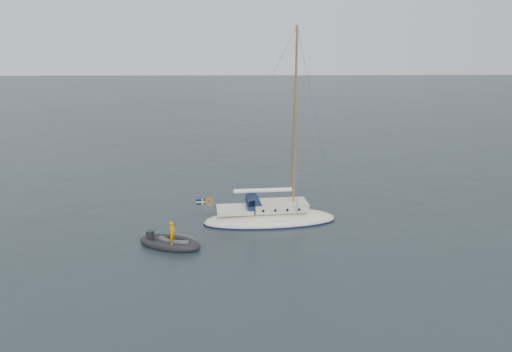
{
  "coord_description": "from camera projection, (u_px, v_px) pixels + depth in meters",
  "views": [
    {
      "loc": [
        -2.27,
        -29.47,
        11.83
      ],
      "look_at": [
        -1.51,
        0.0,
        3.81
      ],
      "focal_mm": 35.0,
      "sensor_mm": 36.0,
      "label": 1
    }
  ],
  "objects": [
    {
      "name": "ground",
      "position": [
        280.0,
        234.0,
        31.59
      ],
      "size": [
        300.0,
        300.0,
        0.0
      ],
      "primitive_type": "plane",
      "color": "black",
      "rests_on": "ground"
    },
    {
      "name": "dinghy",
      "position": [
        177.0,
        240.0,
        30.22
      ],
      "size": [
        2.69,
        1.21,
        0.39
      ],
      "rotation": [
        0.0,
        0.0,
        -0.38
      ],
      "color": "#454549",
      "rests_on": "ground"
    },
    {
      "name": "rib",
      "position": [
        170.0,
        242.0,
        29.63
      ],
      "size": [
        3.98,
        1.81,
        1.6
      ],
      "rotation": [
        0.0,
        0.0,
        -0.38
      ],
      "color": "black",
      "rests_on": "ground"
    },
    {
      "name": "sailboat",
      "position": [
        270.0,
        208.0,
        33.32
      ],
      "size": [
        9.37,
        2.81,
        13.35
      ],
      "rotation": [
        0.0,
        0.0,
        0.1
      ],
      "color": "beige",
      "rests_on": "ground"
    }
  ]
}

